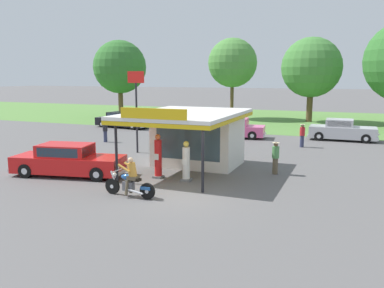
% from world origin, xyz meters
% --- Properties ---
extents(ground_plane, '(300.00, 300.00, 0.00)m').
position_xyz_m(ground_plane, '(0.00, 0.00, 0.00)').
color(ground_plane, '#5B5959').
extents(grass_verge_strip, '(120.00, 24.00, 0.01)m').
position_xyz_m(grass_verge_strip, '(0.00, 30.00, 0.00)').
color(grass_verge_strip, '#56843D').
rests_on(grass_verge_strip, ground).
extents(service_station_kiosk, '(4.97, 6.96, 3.40)m').
position_xyz_m(service_station_kiosk, '(-1.31, 5.02, 1.74)').
color(service_station_kiosk, silver).
rests_on(service_station_kiosk, ground).
extents(gas_pump_nearside, '(0.44, 0.44, 2.06)m').
position_xyz_m(gas_pump_nearside, '(-2.02, 2.12, 0.94)').
color(gas_pump_nearside, slate).
rests_on(gas_pump_nearside, ground).
extents(gas_pump_offside, '(0.44, 0.44, 1.82)m').
position_xyz_m(gas_pump_offside, '(-0.61, 2.11, 0.83)').
color(gas_pump_offside, slate).
rests_on(gas_pump_offside, ground).
extents(motorcycle_with_rider, '(2.28, 0.70, 1.58)m').
position_xyz_m(motorcycle_with_rider, '(-1.70, -0.94, 0.65)').
color(motorcycle_with_rider, black).
rests_on(motorcycle_with_rider, ground).
extents(featured_classic_sedan, '(5.63, 2.77, 1.51)m').
position_xyz_m(featured_classic_sedan, '(-6.21, 0.94, 0.70)').
color(featured_classic_sedan, red).
rests_on(featured_classic_sedan, ground).
extents(parked_car_back_row_centre, '(5.41, 2.39, 1.51)m').
position_xyz_m(parked_car_back_row_centre, '(-2.34, 15.38, 0.68)').
color(parked_car_back_row_centre, '#E55993').
rests_on(parked_car_back_row_centre, ground).
extents(parked_car_back_row_far_left, '(5.57, 2.49, 1.42)m').
position_xyz_m(parked_car_back_row_far_left, '(-13.47, 17.49, 0.65)').
color(parked_car_back_row_far_left, black).
rests_on(parked_car_back_row_far_left, ground).
extents(parked_car_back_row_far_right, '(4.90, 2.02, 1.56)m').
position_xyz_m(parked_car_back_row_far_right, '(5.61, 17.15, 0.71)').
color(parked_car_back_row_far_right, '#B7B7BC').
rests_on(parked_car_back_row_far_right, ground).
extents(parked_car_back_row_centre_left, '(5.35, 2.00, 1.41)m').
position_xyz_m(parked_car_back_row_centre_left, '(-6.85, 19.72, 0.65)').
color(parked_car_back_row_centre_left, '#19479E').
rests_on(parked_car_back_row_centre_left, ground).
extents(bystander_standing_back_lot, '(0.34, 0.34, 1.57)m').
position_xyz_m(bystander_standing_back_lot, '(2.91, 4.87, 0.84)').
color(bystander_standing_back_lot, brown).
rests_on(bystander_standing_back_lot, ground).
extents(bystander_admiring_sedan, '(0.34, 0.34, 1.56)m').
position_xyz_m(bystander_admiring_sedan, '(-10.21, 9.91, 0.82)').
color(bystander_admiring_sedan, '#2D3351').
rests_on(bystander_admiring_sedan, ground).
extents(bystander_leaning_by_kiosk, '(0.34, 0.34, 1.55)m').
position_xyz_m(bystander_leaning_by_kiosk, '(3.21, 13.04, 0.82)').
color(bystander_leaning_by_kiosk, '#2D3351').
rests_on(bystander_leaning_by_kiosk, ground).
extents(tree_oak_far_right, '(5.40, 5.40, 8.88)m').
position_xyz_m(tree_oak_far_right, '(-6.35, 29.02, 6.16)').
color(tree_oak_far_right, brown).
rests_on(tree_oak_far_right, ground).
extents(tree_oak_centre, '(6.13, 6.13, 8.67)m').
position_xyz_m(tree_oak_centre, '(2.08, 28.94, 5.58)').
color(tree_oak_centre, brown).
rests_on(tree_oak_centre, ground).
extents(tree_oak_right, '(6.07, 6.07, 8.81)m').
position_xyz_m(tree_oak_right, '(-18.90, 25.94, 5.76)').
color(tree_oak_right, brown).
rests_on(tree_oak_right, ground).
extents(roadside_pole_sign, '(1.10, 0.12, 4.98)m').
position_xyz_m(roadside_pole_sign, '(-6.04, 7.22, 3.39)').
color(roadside_pole_sign, black).
rests_on(roadside_pole_sign, ground).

